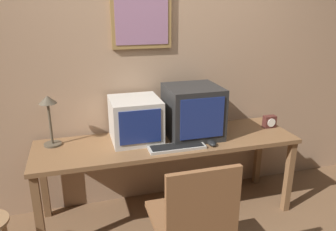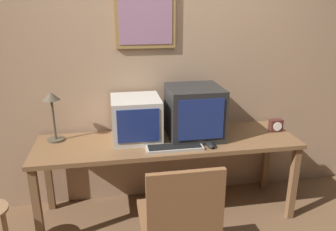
{
  "view_description": "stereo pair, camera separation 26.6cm",
  "coord_description": "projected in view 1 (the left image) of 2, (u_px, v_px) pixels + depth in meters",
  "views": [
    {
      "loc": [
        -0.7,
        -1.35,
        1.77
      ],
      "look_at": [
        0.0,
        1.07,
        0.92
      ],
      "focal_mm": 35.0,
      "sensor_mm": 36.0,
      "label": 1
    },
    {
      "loc": [
        -0.44,
        -1.41,
        1.77
      ],
      "look_at": [
        0.0,
        1.07,
        0.92
      ],
      "focal_mm": 35.0,
      "sensor_mm": 36.0,
      "label": 2
    }
  ],
  "objects": [
    {
      "name": "monitor_left",
      "position": [
        135.0,
        120.0,
        2.69
      ],
      "size": [
        0.4,
        0.41,
        0.35
      ],
      "color": "#B7B2A8",
      "rests_on": "desk"
    },
    {
      "name": "wall_back",
      "position": [
        156.0,
        62.0,
        2.88
      ],
      "size": [
        8.0,
        0.08,
        2.6
      ],
      "color": "tan",
      "rests_on": "ground_plane"
    },
    {
      "name": "desk_clock",
      "position": [
        270.0,
        122.0,
        3.0
      ],
      "size": [
        0.11,
        0.07,
        0.11
      ],
      "color": "#4C231E",
      "rests_on": "desk"
    },
    {
      "name": "mouse_near_keyboard",
      "position": [
        212.0,
        143.0,
        2.62
      ],
      "size": [
        0.06,
        0.11,
        0.04
      ],
      "color": "black",
      "rests_on": "desk"
    },
    {
      "name": "desk",
      "position": [
        168.0,
        148.0,
        2.75
      ],
      "size": [
        2.17,
        0.61,
        0.71
      ],
      "color": "brown",
      "rests_on": "ground_plane"
    },
    {
      "name": "keyboard_main",
      "position": [
        177.0,
        147.0,
        2.56
      ],
      "size": [
        0.45,
        0.14,
        0.03
      ],
      "color": "#A8A399",
      "rests_on": "desk"
    },
    {
      "name": "monitor_right",
      "position": [
        193.0,
        111.0,
        2.77
      ],
      "size": [
        0.44,
        0.44,
        0.43
      ],
      "color": "black",
      "rests_on": "desk"
    },
    {
      "name": "desk_lamp",
      "position": [
        49.0,
        110.0,
        2.54
      ],
      "size": [
        0.14,
        0.14,
        0.41
      ],
      "color": "#4C4233",
      "rests_on": "desk"
    }
  ]
}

